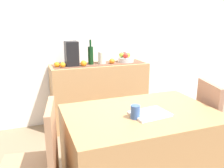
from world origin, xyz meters
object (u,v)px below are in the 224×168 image
(chair_by_corner, at_px, (220,146))
(dining_table, at_px, (140,153))
(sideboard_console, at_px, (100,94))
(wine_bottle, at_px, (91,55))
(coffee_maker, at_px, (72,54))
(ceramic_vase, at_px, (102,58))
(fruit_bowl, at_px, (126,60))
(coffee_cup, at_px, (135,112))
(open_book, at_px, (150,114))

(chair_by_corner, bearing_deg, dining_table, -179.73)
(sideboard_console, distance_m, dining_table, 1.46)
(sideboard_console, height_order, chair_by_corner, chair_by_corner)
(wine_bottle, distance_m, coffee_maker, 0.25)
(coffee_maker, xyz_separation_m, ceramic_vase, (0.41, 0.00, -0.08))
(fruit_bowl, height_order, coffee_maker, coffee_maker)
(wine_bottle, xyz_separation_m, dining_table, (0.02, -1.45, -0.62))
(coffee_maker, distance_m, ceramic_vase, 0.41)
(sideboard_console, xyz_separation_m, dining_table, (-0.10, -1.45, -0.06))
(dining_table, xyz_separation_m, coffee_cup, (-0.10, -0.09, 0.42))
(sideboard_console, xyz_separation_m, wine_bottle, (-0.12, 0.00, 0.56))
(sideboard_console, height_order, open_book, sideboard_console)
(coffee_maker, bearing_deg, dining_table, -79.55)
(sideboard_console, distance_m, fruit_bowl, 0.61)
(wine_bottle, bearing_deg, open_book, -88.10)
(sideboard_console, xyz_separation_m, chair_by_corner, (0.76, -1.45, -0.17))
(coffee_maker, xyz_separation_m, chair_by_corner, (1.13, -1.45, -0.75))
(coffee_maker, bearing_deg, chair_by_corner, -52.02)
(dining_table, xyz_separation_m, open_book, (0.03, -0.07, 0.38))
(fruit_bowl, xyz_separation_m, coffee_maker, (-0.76, 0.00, 0.12))
(chair_by_corner, bearing_deg, wine_bottle, 121.26)
(sideboard_console, xyz_separation_m, fruit_bowl, (0.39, 0.00, 0.47))
(fruit_bowl, distance_m, dining_table, 1.62)
(sideboard_console, distance_m, coffee_cup, 1.60)
(wine_bottle, height_order, ceramic_vase, wine_bottle)
(sideboard_console, xyz_separation_m, coffee_maker, (-0.37, 0.00, 0.59))
(coffee_maker, bearing_deg, coffee_cup, -83.76)
(open_book, height_order, coffee_cup, coffee_cup)
(wine_bottle, height_order, dining_table, wine_bottle)
(fruit_bowl, height_order, wine_bottle, wine_bottle)
(dining_table, bearing_deg, sideboard_console, 85.99)
(ceramic_vase, bearing_deg, fruit_bowl, 0.00)
(coffee_maker, height_order, chair_by_corner, coffee_maker)
(open_book, relative_size, chair_by_corner, 0.31)
(coffee_cup, bearing_deg, wine_bottle, 86.93)
(dining_table, height_order, coffee_cup, coffee_cup)
(coffee_cup, xyz_separation_m, chair_by_corner, (0.96, 0.10, -0.52))
(fruit_bowl, height_order, ceramic_vase, ceramic_vase)
(chair_by_corner, bearing_deg, open_book, -174.69)
(coffee_cup, bearing_deg, ceramic_vase, 81.24)
(sideboard_console, bearing_deg, wine_bottle, 180.00)
(coffee_cup, height_order, chair_by_corner, chair_by_corner)
(sideboard_console, relative_size, coffee_cup, 12.89)
(wine_bottle, distance_m, ceramic_vase, 0.16)
(sideboard_console, relative_size, coffee_maker, 4.15)
(wine_bottle, height_order, coffee_cup, wine_bottle)
(open_book, height_order, chair_by_corner, chair_by_corner)
(open_book, distance_m, chair_by_corner, 0.96)
(sideboard_console, height_order, coffee_maker, coffee_maker)
(ceramic_vase, bearing_deg, coffee_cup, -98.76)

